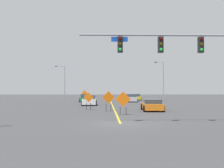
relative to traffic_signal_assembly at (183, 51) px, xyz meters
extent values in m
plane|color=#444447|center=(-4.15, 0.02, -4.82)|extent=(182.72, 182.72, 0.00)
cube|color=yellow|center=(-4.15, 50.77, -4.81)|extent=(0.16, 101.51, 0.01)
cylinder|color=gray|center=(-1.47, 0.02, 1.06)|extent=(10.79, 0.14, 0.14)
cube|color=black|center=(1.23, 0.02, 0.42)|extent=(0.34, 0.32, 1.05)
sphere|color=#3A0503|center=(1.23, -0.15, 0.77)|extent=(0.22, 0.22, 0.22)
sphere|color=#3C3106|center=(1.23, -0.15, 0.42)|extent=(0.22, 0.22, 0.22)
sphere|color=green|center=(1.23, -0.15, 0.07)|extent=(0.22, 0.22, 0.22)
cube|color=black|center=(-1.47, 0.02, 0.42)|extent=(0.34, 0.32, 1.05)
sphere|color=#3A0503|center=(-1.47, -0.15, 0.77)|extent=(0.22, 0.22, 0.22)
sphere|color=#3C3106|center=(-1.47, -0.15, 0.42)|extent=(0.22, 0.22, 0.22)
sphere|color=green|center=(-1.47, -0.15, 0.07)|extent=(0.22, 0.22, 0.22)
cube|color=black|center=(-4.17, 0.02, 0.42)|extent=(0.34, 0.32, 1.05)
sphere|color=#3A0503|center=(-4.17, -0.15, 0.77)|extent=(0.22, 0.22, 0.22)
sphere|color=#3C3106|center=(-4.17, -0.15, 0.42)|extent=(0.22, 0.22, 0.22)
sphere|color=green|center=(-4.17, -0.15, 0.07)|extent=(0.22, 0.22, 0.22)
cube|color=#1447B7|center=(-4.21, 0.02, 0.77)|extent=(1.10, 0.03, 0.32)
cylinder|color=gray|center=(-13.63, 39.86, -1.24)|extent=(0.16, 0.16, 7.16)
cylinder|color=gray|center=(-14.54, 39.86, 2.20)|extent=(1.81, 0.08, 0.08)
cube|color=#262628|center=(-15.44, 39.86, 2.20)|extent=(0.44, 0.24, 0.14)
cylinder|color=gray|center=(5.59, 32.22, -1.15)|extent=(0.16, 0.16, 7.33)
cylinder|color=gray|center=(4.88, 32.22, 2.37)|extent=(1.41, 0.08, 0.08)
cube|color=#262628|center=(4.17, 32.22, 2.37)|extent=(0.44, 0.24, 0.14)
cube|color=orange|center=(-3.57, 6.10, -3.43)|extent=(1.36, 0.06, 1.36)
cylinder|color=black|center=(-3.84, 6.11, -4.47)|extent=(0.05, 0.05, 0.69)
cylinder|color=black|center=(-3.31, 6.10, -4.47)|extent=(0.05, 0.05, 0.69)
cube|color=orange|center=(-6.96, 11.84, -3.45)|extent=(1.08, 0.07, 1.08)
cylinder|color=black|center=(-7.17, 11.84, -4.42)|extent=(0.05, 0.05, 0.80)
cylinder|color=black|center=(-6.75, 11.83, -4.42)|extent=(0.05, 0.05, 0.80)
cube|color=orange|center=(-4.81, 9.96, -3.39)|extent=(1.27, 0.28, 1.28)
cylinder|color=black|center=(-5.06, 9.92, -4.44)|extent=(0.05, 0.05, 0.76)
cylinder|color=black|center=(-4.56, 10.01, -4.44)|extent=(0.05, 0.05, 0.76)
cube|color=orange|center=(-9.54, 41.11, -3.48)|extent=(1.35, 0.25, 1.36)
cylinder|color=black|center=(-9.81, 41.15, -4.50)|extent=(0.05, 0.05, 0.63)
cylinder|color=black|center=(-9.28, 41.07, -4.50)|extent=(0.05, 0.05, 0.63)
cube|color=#196B38|center=(-8.61, 30.67, -4.36)|extent=(1.79, 3.97, 0.59)
cube|color=#333D47|center=(-8.61, 30.87, -3.77)|extent=(1.58, 1.92, 0.60)
cylinder|color=black|center=(-9.50, 29.31, -4.50)|extent=(0.23, 0.64, 0.64)
cylinder|color=black|center=(-7.78, 29.28, -4.50)|extent=(0.23, 0.64, 0.64)
cylinder|color=black|center=(-9.44, 32.06, -4.50)|extent=(0.23, 0.64, 0.64)
cylinder|color=black|center=(-7.72, 32.03, -4.50)|extent=(0.23, 0.64, 0.64)
cube|color=gold|center=(1.01, 37.23, -4.36)|extent=(1.91, 4.07, 0.59)
cube|color=#333D47|center=(1.00, 37.03, -3.81)|extent=(1.67, 2.22, 0.51)
cylinder|color=black|center=(1.94, 38.60, -4.50)|extent=(0.24, 0.65, 0.64)
cylinder|color=black|center=(0.18, 38.67, -4.50)|extent=(0.24, 0.65, 0.64)
cylinder|color=black|center=(1.84, 35.80, -4.50)|extent=(0.24, 0.65, 0.64)
cylinder|color=black|center=(0.07, 35.87, -4.50)|extent=(0.24, 0.65, 0.64)
cube|color=#B7BABF|center=(-0.56, 30.18, -4.29)|extent=(2.12, 4.69, 0.74)
cube|color=#333D47|center=(-0.57, 29.95, -3.68)|extent=(1.84, 2.74, 0.48)
cylinder|color=black|center=(0.47, 31.74, -4.50)|extent=(0.25, 0.65, 0.64)
cylinder|color=black|center=(-1.42, 31.84, -4.50)|extent=(0.25, 0.65, 0.64)
cylinder|color=black|center=(0.30, 28.53, -4.50)|extent=(0.25, 0.65, 0.64)
cylinder|color=black|center=(-1.58, 28.63, -4.50)|extent=(0.25, 0.65, 0.64)
cube|color=white|center=(-7.37, 20.52, -4.30)|extent=(1.97, 4.23, 0.72)
cube|color=#333D47|center=(-7.38, 20.73, -3.68)|extent=(1.73, 2.25, 0.52)
cylinder|color=black|center=(-8.27, 19.03, -4.50)|extent=(0.24, 0.65, 0.64)
cylinder|color=black|center=(-6.40, 19.08, -4.50)|extent=(0.24, 0.65, 0.64)
cylinder|color=black|center=(-8.34, 21.96, -4.50)|extent=(0.24, 0.65, 0.64)
cylinder|color=black|center=(-6.48, 22.00, -4.50)|extent=(0.24, 0.65, 0.64)
cube|color=orange|center=(-0.22, 10.65, -4.35)|extent=(2.09, 4.35, 0.61)
cube|color=#333D47|center=(-0.23, 10.44, -3.82)|extent=(1.80, 2.38, 0.45)
cylinder|color=black|center=(0.79, 12.09, -4.50)|extent=(0.25, 0.65, 0.64)
cylinder|color=black|center=(-1.09, 12.18, -4.50)|extent=(0.25, 0.65, 0.64)
cylinder|color=black|center=(0.65, 9.11, -4.50)|extent=(0.25, 0.65, 0.64)
cylinder|color=black|center=(-1.24, 9.21, -4.50)|extent=(0.25, 0.65, 0.64)
camera|label=1|loc=(-5.18, -18.16, -2.51)|focal=44.19mm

